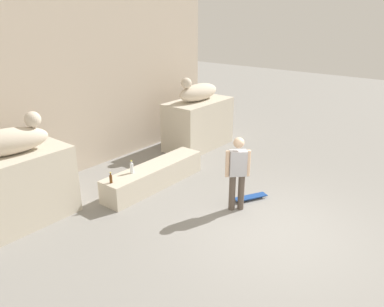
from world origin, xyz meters
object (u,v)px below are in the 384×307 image
(statue_reclining_left, at_px, (8,140))
(skater, at_px, (238,171))
(bottle_brown, at_px, (111,179))
(bottle_clear, at_px, (132,168))
(skateboard, at_px, (251,197))
(statue_reclining_right, at_px, (198,92))

(statue_reclining_left, bearing_deg, skater, -30.63)
(bottle_brown, bearing_deg, bottle_clear, 4.01)
(skater, bearing_deg, skateboard, 43.63)
(statue_reclining_right, relative_size, skateboard, 2.03)
(statue_reclining_left, height_order, skateboard, statue_reclining_left)
(bottle_brown, bearing_deg, skateboard, -45.97)
(skateboard, bearing_deg, bottle_clear, 151.49)
(statue_reclining_left, relative_size, skater, 1.01)
(statue_reclining_right, bearing_deg, statue_reclining_left, 3.08)
(bottle_clear, height_order, bottle_brown, bottle_clear)
(skater, relative_size, bottle_brown, 6.62)
(statue_reclining_left, bearing_deg, bottle_clear, -7.31)
(skater, xyz_separation_m, bottle_brown, (-1.61, 2.25, -0.26))
(statue_reclining_left, bearing_deg, skateboard, -26.08)
(statue_reclining_left, bearing_deg, statue_reclining_right, 13.92)
(statue_reclining_left, relative_size, bottle_clear, 5.42)
(statue_reclining_right, height_order, skateboard, statue_reclining_right)
(statue_reclining_right, xyz_separation_m, bottle_brown, (-4.30, -0.95, -1.13))
(statue_reclining_right, height_order, skater, statue_reclining_right)
(skater, distance_m, bottle_brown, 2.78)
(statue_reclining_right, bearing_deg, skateboard, 59.88)
(statue_reclining_left, xyz_separation_m, bottle_brown, (1.65, -0.94, -1.13))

